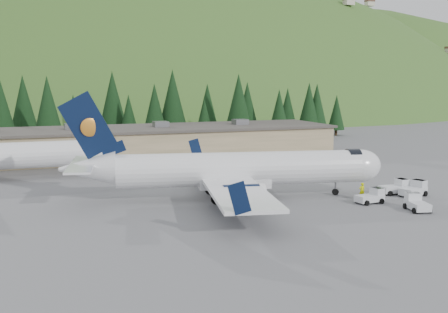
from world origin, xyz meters
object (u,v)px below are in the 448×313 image
baggage_tug_a (372,196)px  baggage_tug_d (415,189)px  second_airliner (8,155)px  baggage_tug_b (396,187)px  terminal_building (133,142)px  airliner (233,170)px  ramp_worker (362,191)px  baggage_tug_c (416,203)px

baggage_tug_a → baggage_tug_d: size_ratio=0.86×
second_airliner → baggage_tug_b: 50.13m
terminal_building → baggage_tug_d: size_ratio=19.05×
second_airliner → baggage_tug_b: bearing=-31.3°
second_airliner → baggage_tug_d: 52.12m
airliner → second_airliner: 32.32m
second_airliner → baggage_tug_b: second_airliner is taller
airliner → ramp_worker: size_ratio=19.44×
airliner → baggage_tug_d: airliner is taller
baggage_tug_b → baggage_tug_d: 2.14m
airliner → ramp_worker: 14.65m
second_airliner → terminal_building: (19.91, 16.00, -0.70)m
baggage_tug_b → baggage_tug_a: bearing=-149.2°
baggage_tug_a → terminal_building: bearing=104.8°
second_airliner → baggage_tug_b: size_ratio=8.23×
baggage_tug_b → terminal_building: terminal_building is taller
airliner → terminal_building: size_ratio=0.51×
airliner → baggage_tug_d: size_ratio=9.79×
ramp_worker → baggage_tug_d: bearing=179.4°
airliner → baggage_tug_b: 19.52m
ramp_worker → baggage_tug_b: bearing=-163.9°
airliner → baggage_tug_b: bearing=-1.2°
baggage_tug_d → ramp_worker: ramp_worker is taller
baggage_tug_a → ramp_worker: bearing=78.9°
second_airliner → baggage_tug_a: 47.32m
baggage_tug_a → baggage_tug_d: baggage_tug_d is taller
baggage_tug_c → terminal_building: (-19.52, 49.68, 1.87)m
ramp_worker → airliner: bearing=-16.6°
baggage_tug_b → airliner: bearing=168.7°
baggage_tug_a → terminal_building: size_ratio=0.05×
airliner → baggage_tug_b: airliner is taller
baggage_tug_a → ramp_worker: 2.12m
airliner → second_airliner: size_ratio=1.33×
baggage_tug_d → baggage_tug_b: bearing=108.3°
terminal_building → baggage_tug_d: 49.97m
baggage_tug_c → baggage_tug_d: baggage_tug_d is taller
airliner → second_airliner: bearing=149.0°
baggage_tug_a → terminal_building: 48.40m
baggage_tug_c → baggage_tug_b: bearing=-10.2°
baggage_tug_b → baggage_tug_c: (-3.35, -7.68, -0.03)m
terminal_building → second_airliner: bearing=-141.2°
baggage_tug_a → baggage_tug_c: bearing=-69.2°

